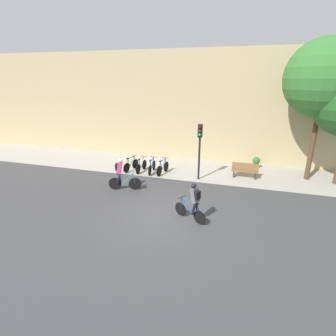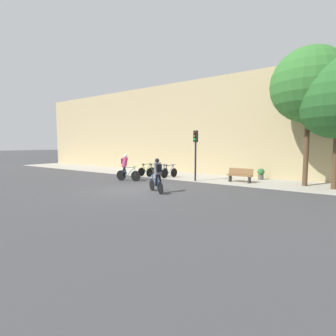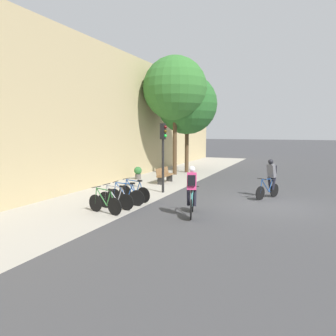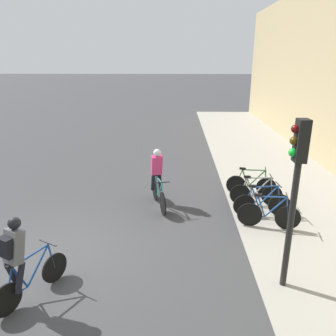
{
  "view_description": "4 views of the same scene",
  "coord_description": "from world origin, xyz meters",
  "px_view_note": "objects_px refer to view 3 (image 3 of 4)",
  "views": [
    {
      "loc": [
        3.31,
        -9.75,
        5.84
      ],
      "look_at": [
        -0.39,
        2.82,
        1.31
      ],
      "focal_mm": 28.0,
      "sensor_mm": 36.0,
      "label": 1
    },
    {
      "loc": [
        9.62,
        -10.19,
        2.45
      ],
      "look_at": [
        0.07,
        3.01,
        0.96
      ],
      "focal_mm": 28.0,
      "sensor_mm": 36.0,
      "label": 2
    },
    {
      "loc": [
        -13.52,
        -1.33,
        3.01
      ],
      "look_at": [
        -2.01,
        3.52,
        1.57
      ],
      "focal_mm": 35.0,
      "sensor_mm": 36.0,
      "label": 3
    },
    {
      "loc": [
        6.47,
        2.86,
        4.3
      ],
      "look_at": [
        -2.33,
        2.6,
        1.38
      ],
      "focal_mm": 35.0,
      "sensor_mm": 36.0,
      "label": 4
    }
  ],
  "objects_px": {
    "cyclist_pink": "(192,190)",
    "traffic_light_pole": "(163,145)",
    "bench": "(164,175)",
    "parked_bike_0": "(105,203)",
    "parked_bike_3": "(134,192)",
    "parked_bike_2": "(125,196)",
    "parked_bike_1": "(116,199)",
    "cyclist_grey": "(270,177)",
    "potted_plant": "(138,172)"
  },
  "relations": [
    {
      "from": "cyclist_pink",
      "to": "traffic_light_pole",
      "type": "distance_m",
      "value": 4.85
    },
    {
      "from": "traffic_light_pole",
      "to": "cyclist_pink",
      "type": "bearing_deg",
      "value": -143.94
    },
    {
      "from": "traffic_light_pole",
      "to": "bench",
      "type": "xyz_separation_m",
      "value": [
        2.68,
        1.11,
        -1.86
      ]
    },
    {
      "from": "cyclist_pink",
      "to": "bench",
      "type": "relative_size",
      "value": 1.12
    },
    {
      "from": "parked_bike_0",
      "to": "parked_bike_3",
      "type": "height_order",
      "value": "parked_bike_3"
    },
    {
      "from": "parked_bike_3",
      "to": "traffic_light_pole",
      "type": "relative_size",
      "value": 0.49
    },
    {
      "from": "bench",
      "to": "parked_bike_3",
      "type": "bearing_deg",
      "value": -171.08
    },
    {
      "from": "bench",
      "to": "parked_bike_2",
      "type": "bearing_deg",
      "value": -172.19
    },
    {
      "from": "parked_bike_2",
      "to": "bench",
      "type": "bearing_deg",
      "value": 7.81
    },
    {
      "from": "cyclist_pink",
      "to": "bench",
      "type": "distance_m",
      "value": 7.51
    },
    {
      "from": "parked_bike_1",
      "to": "parked_bike_0",
      "type": "bearing_deg",
      "value": 179.99
    },
    {
      "from": "cyclist_pink",
      "to": "parked_bike_2",
      "type": "height_order",
      "value": "cyclist_pink"
    },
    {
      "from": "cyclist_pink",
      "to": "parked_bike_0",
      "type": "relative_size",
      "value": 1.12
    },
    {
      "from": "cyclist_grey",
      "to": "parked_bike_1",
      "type": "xyz_separation_m",
      "value": [
        -4.49,
        5.24,
        -0.56
      ]
    },
    {
      "from": "parked_bike_3",
      "to": "cyclist_pink",
      "type": "bearing_deg",
      "value": -114.5
    },
    {
      "from": "parked_bike_0",
      "to": "parked_bike_3",
      "type": "bearing_deg",
      "value": 0.0
    },
    {
      "from": "bench",
      "to": "cyclist_grey",
      "type": "bearing_deg",
      "value": -108.56
    },
    {
      "from": "parked_bike_3",
      "to": "bench",
      "type": "distance_m",
      "value": 5.11
    },
    {
      "from": "cyclist_pink",
      "to": "parked_bike_3",
      "type": "xyz_separation_m",
      "value": [
        1.39,
        3.05,
        -0.55
      ]
    },
    {
      "from": "cyclist_pink",
      "to": "parked_bike_0",
      "type": "bearing_deg",
      "value": 104.99
    },
    {
      "from": "parked_bike_2",
      "to": "traffic_light_pole",
      "type": "bearing_deg",
      "value": -5.77
    },
    {
      "from": "parked_bike_0",
      "to": "parked_bike_1",
      "type": "xyz_separation_m",
      "value": [
        0.74,
        -0.0,
        -0.0
      ]
    },
    {
      "from": "parked_bike_0",
      "to": "bench",
      "type": "distance_m",
      "value": 7.29
    },
    {
      "from": "parked_bike_3",
      "to": "bench",
      "type": "height_order",
      "value": "parked_bike_3"
    },
    {
      "from": "parked_bike_0",
      "to": "traffic_light_pole",
      "type": "height_order",
      "value": "traffic_light_pole"
    },
    {
      "from": "parked_bike_1",
      "to": "parked_bike_3",
      "type": "height_order",
      "value": "parked_bike_3"
    },
    {
      "from": "cyclist_grey",
      "to": "bench",
      "type": "height_order",
      "value": "cyclist_grey"
    },
    {
      "from": "parked_bike_3",
      "to": "parked_bike_1",
      "type": "bearing_deg",
      "value": -179.99
    },
    {
      "from": "potted_plant",
      "to": "traffic_light_pole",
      "type": "bearing_deg",
      "value": -136.67
    },
    {
      "from": "parked_bike_1",
      "to": "potted_plant",
      "type": "height_order",
      "value": "parked_bike_1"
    },
    {
      "from": "cyclist_grey",
      "to": "bench",
      "type": "distance_m",
      "value": 6.38
    },
    {
      "from": "parked_bike_1",
      "to": "potted_plant",
      "type": "xyz_separation_m",
      "value": [
        7.22,
        2.88,
        0.05
      ]
    },
    {
      "from": "cyclist_grey",
      "to": "parked_bike_2",
      "type": "bearing_deg",
      "value": 125.58
    },
    {
      "from": "cyclist_grey",
      "to": "parked_bike_1",
      "type": "height_order",
      "value": "cyclist_grey"
    },
    {
      "from": "cyclist_pink",
      "to": "cyclist_grey",
      "type": "xyz_separation_m",
      "value": [
        4.41,
        -2.2,
        0.0
      ]
    },
    {
      "from": "bench",
      "to": "potted_plant",
      "type": "bearing_deg",
      "value": 71.3
    },
    {
      "from": "parked_bike_1",
      "to": "bench",
      "type": "bearing_deg",
      "value": 6.93
    },
    {
      "from": "cyclist_pink",
      "to": "parked_bike_2",
      "type": "distance_m",
      "value": 3.16
    },
    {
      "from": "cyclist_grey",
      "to": "parked_bike_0",
      "type": "distance_m",
      "value": 7.42
    },
    {
      "from": "parked_bike_2",
      "to": "potted_plant",
      "type": "height_order",
      "value": "parked_bike_2"
    },
    {
      "from": "traffic_light_pole",
      "to": "potted_plant",
      "type": "relative_size",
      "value": 4.29
    },
    {
      "from": "parked_bike_2",
      "to": "potted_plant",
      "type": "bearing_deg",
      "value": 23.97
    },
    {
      "from": "cyclist_pink",
      "to": "parked_bike_3",
      "type": "height_order",
      "value": "cyclist_pink"
    },
    {
      "from": "parked_bike_3",
      "to": "traffic_light_pole",
      "type": "distance_m",
      "value": 3.07
    },
    {
      "from": "cyclist_pink",
      "to": "parked_bike_3",
      "type": "bearing_deg",
      "value": 65.5
    },
    {
      "from": "parked_bike_1",
      "to": "potted_plant",
      "type": "distance_m",
      "value": 7.78
    },
    {
      "from": "cyclist_grey",
      "to": "potted_plant",
      "type": "height_order",
      "value": "cyclist_grey"
    },
    {
      "from": "parked_bike_0",
      "to": "parked_bike_2",
      "type": "height_order",
      "value": "same"
    },
    {
      "from": "parked_bike_2",
      "to": "bench",
      "type": "height_order",
      "value": "parked_bike_2"
    },
    {
      "from": "parked_bike_3",
      "to": "potted_plant",
      "type": "height_order",
      "value": "parked_bike_3"
    }
  ]
}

